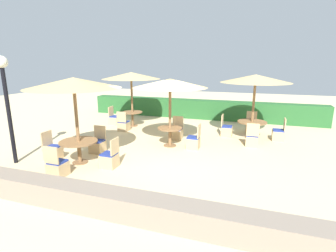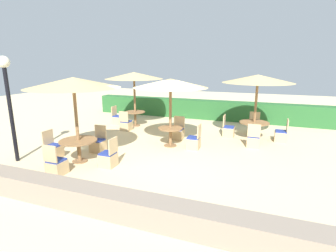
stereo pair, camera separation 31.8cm
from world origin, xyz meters
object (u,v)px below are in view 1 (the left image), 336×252
object	(u,v)px
patio_chair_back_right_south	(252,139)
patio_chair_back_left_west	(115,120)
patio_chair_front_left_south	(57,167)
round_table_center	(170,132)
patio_chair_front_left_east	(110,159)
parasol_back_right	(256,79)
patio_chair_front_left_north	(98,145)
patio_chair_back_right_west	(226,130)
lamp_post	(5,89)
parasol_back_left	(131,76)
round_table_back_right	(252,125)
round_table_back_left	(132,115)
patio_chair_back_right_east	(279,134)
parasol_center	(170,83)
patio_chair_back_right_north	(251,126)
patio_chair_back_left_south	(124,125)
round_table_front_left	(79,145)
patio_chair_center_east	(194,142)
patio_chair_front_left_west	(53,151)
parasol_front_left	(74,83)

from	to	relation	value
patio_chair_back_right_south	patio_chair_back_left_west	bearing A→B (deg)	167.89
patio_chair_back_right_south	patio_chair_front_left_south	size ratio (longest dim) A/B	1.00
round_table_center	patio_chair_front_left_east	xyz separation A→B (m)	(-1.09, -2.57, -0.28)
parasol_back_right	patio_chair_front_left_north	xyz separation A→B (m)	(-5.14, -3.60, -2.21)
patio_chair_front_left_south	patio_chair_back_right_west	bearing A→B (deg)	54.59
round_table_center	patio_chair_front_left_east	world-z (taller)	patio_chair_front_left_east
lamp_post	parasol_back_left	distance (m)	5.81
round_table_back_right	patio_chair_back_left_west	size ratio (longest dim) A/B	1.29
round_table_back_left	patio_chair_back_left_west	bearing A→B (deg)	-178.57
patio_chair_back_right_east	round_table_back_left	size ratio (longest dim) A/B	0.94
parasol_center	parasol_back_left	world-z (taller)	parasol_back_left
patio_chair_back_right_north	patio_chair_back_left_west	world-z (taller)	same
round_table_center	patio_chair_back_right_east	bearing A→B (deg)	27.65
round_table_back_left	patio_chair_back_left_west	xyz separation A→B (m)	(-1.01, -0.03, -0.29)
patio_chair_back_right_north	round_table_back_left	size ratio (longest dim) A/B	0.94
patio_chair_back_right_east	patio_chair_back_left_south	size ratio (longest dim) A/B	1.00
patio_chair_back_right_south	patio_chair_back_right_east	bearing A→B (deg)	47.92
round_table_front_left	lamp_post	bearing A→B (deg)	-161.81
patio_chair_center_east	parasol_center	bearing A→B (deg)	89.17
patio_chair_back_right_north	patio_chair_back_right_west	bearing A→B (deg)	45.95
parasol_center	round_table_front_left	bearing A→B (deg)	-130.70
patio_chair_back_right_east	patio_chair_front_left_west	size ratio (longest dim) A/B	1.00
round_table_back_left	patio_chair_back_left_south	xyz separation A→B (m)	(0.01, -0.96, -0.29)
round_table_back_right	patio_chair_front_left_east	world-z (taller)	patio_chair_front_left_east
patio_chair_center_east	patio_chair_back_right_north	bearing A→B (deg)	-32.10
patio_chair_back_right_north	parasol_center	bearing A→B (deg)	47.16
patio_chair_back_right_south	parasol_front_left	distance (m)	6.66
parasol_center	round_table_center	xyz separation A→B (m)	(0.00, 0.00, -1.84)
round_table_center	patio_chair_front_left_south	bearing A→B (deg)	-120.84
round_table_front_left	patio_chair_back_left_south	xyz separation A→B (m)	(-0.56, 4.03, -0.33)
patio_chair_back_right_north	patio_chair_back_left_south	distance (m)	5.88
parasol_back_right	parasol_center	xyz separation A→B (m)	(-2.93, -2.10, -0.10)
patio_chair_front_left_west	parasol_back_left	world-z (taller)	parasol_back_left
round_table_back_right	patio_chair_front_left_east	size ratio (longest dim) A/B	1.29
patio_chair_front_left_north	patio_chair_back_left_west	world-z (taller)	same
patio_chair_front_left_south	patio_chair_back_left_west	size ratio (longest dim) A/B	1.00
patio_chair_front_left_west	patio_chair_front_left_east	distance (m)	2.15
parasol_back_right	patio_chair_front_left_south	world-z (taller)	parasol_back_right
parasol_front_left	patio_chair_front_left_east	bearing A→B (deg)	-0.84
round_table_center	patio_chair_back_left_south	xyz separation A→B (m)	(-2.76, 1.48, -0.28)
round_table_back_right	patio_chair_front_left_north	world-z (taller)	patio_chair_front_left_north
parasol_back_left	round_table_back_left	size ratio (longest dim) A/B	2.83
patio_chair_back_right_north	patio_chair_front_left_north	xyz separation A→B (m)	(-5.10, -4.62, 0.00)
patio_chair_back_right_north	patio_chair_front_left_south	xyz separation A→B (m)	(-5.04, -6.72, 0.00)
patio_chair_back_right_north	round_table_front_left	distance (m)	7.62
parasol_back_left	patio_chair_back_left_west	bearing A→B (deg)	-178.57
lamp_post	patio_chair_back_right_south	distance (m)	8.53
patio_chair_center_east	parasol_back_left	distance (m)	4.96
parasol_center	parasol_back_left	size ratio (longest dim) A/B	0.98
patio_chair_front_left_west	patio_chair_back_left_west	world-z (taller)	same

